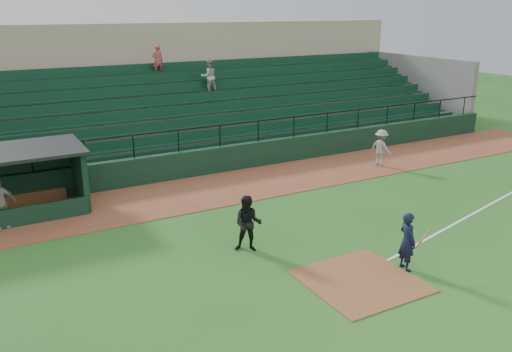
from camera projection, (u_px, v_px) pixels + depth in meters
ground at (338, 266)px, 15.55m from camera, size 90.00×90.00×0.00m
warning_track at (222, 188)px, 22.22m from camera, size 40.00×4.00×0.03m
home_plate_dirt at (360, 281)px, 14.71m from camera, size 3.00×3.00×0.03m
foul_line at (487, 206)px, 20.24m from camera, size 17.49×4.44×0.01m
stadium_structure at (154, 104)px, 28.57m from camera, size 38.00×13.08×6.40m
batter_at_plate at (407, 241)px, 15.14m from camera, size 1.05×0.71×1.75m
umpire at (248, 224)px, 16.31m from camera, size 1.11×1.06×1.80m
runner at (381, 148)px, 25.15m from camera, size 0.85×1.23×1.75m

